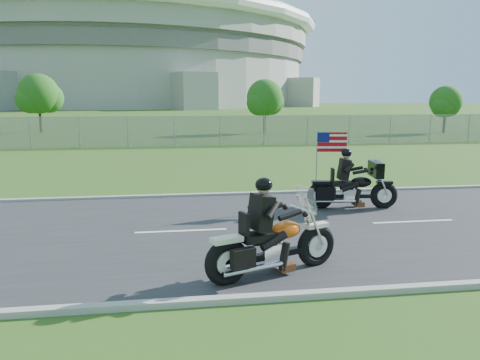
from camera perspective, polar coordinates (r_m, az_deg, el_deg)
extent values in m
plane|color=#2E4917|center=(11.67, 2.71, -6.03)|extent=(420.00, 420.00, 0.00)
cube|color=#28282B|center=(11.66, 2.71, -5.93)|extent=(120.00, 8.00, 0.04)
cube|color=#9E9B93|center=(15.53, -0.12, -1.73)|extent=(120.00, 0.18, 0.12)
cube|color=#9E9B93|center=(7.95, 8.43, -13.71)|extent=(120.00, 0.18, 0.12)
cube|color=gray|center=(31.21, -13.55, 5.74)|extent=(60.00, 0.03, 2.00)
cylinder|color=#A3A099|center=(182.00, -14.21, 11.98)|extent=(130.00, 130.00, 20.00)
cylinder|color=#605E5B|center=(182.39, -14.30, 14.18)|extent=(132.00, 132.00, 4.00)
cylinder|color=#A3A099|center=(182.94, -14.39, 16.05)|extent=(134.00, 134.00, 6.00)
torus|color=white|center=(183.42, -14.45, 17.29)|extent=(140.40, 140.40, 4.40)
cylinder|color=#382316|center=(41.85, 3.00, 7.42)|extent=(0.22, 0.22, 2.52)
sphere|color=#284F15|center=(41.80, 3.02, 10.01)|extent=(3.20, 3.20, 3.20)
sphere|color=#284F15|center=(42.40, 3.75, 9.52)|extent=(2.40, 2.40, 2.40)
sphere|color=#284F15|center=(41.31, 2.36, 9.39)|extent=(2.24, 2.24, 2.24)
cylinder|color=#382316|center=(46.57, -23.19, 7.07)|extent=(0.22, 0.22, 2.80)
sphere|color=#284F15|center=(46.53, -23.37, 9.65)|extent=(3.60, 3.60, 3.60)
sphere|color=#284F15|center=(46.88, -22.30, 9.23)|extent=(2.70, 2.70, 2.70)
sphere|color=#284F15|center=(46.26, -24.23, 8.97)|extent=(2.52, 2.52, 2.52)
cylinder|color=#382316|center=(45.92, 23.64, 6.66)|extent=(0.22, 0.22, 2.24)
sphere|color=#284F15|center=(45.87, 23.79, 8.75)|extent=(2.80, 2.80, 2.80)
sphere|color=#284F15|center=(46.53, 24.08, 8.34)|extent=(2.10, 2.10, 2.10)
sphere|color=#284F15|center=(45.32, 23.46, 8.26)|extent=(1.96, 1.96, 1.96)
torus|color=black|center=(9.20, 9.23, -7.86)|extent=(0.86, 0.49, 0.84)
torus|color=black|center=(8.20, -1.62, -9.99)|extent=(0.86, 0.49, 0.84)
ellipsoid|color=#DC5410|center=(8.67, 5.56, -6.07)|extent=(0.72, 0.56, 0.32)
cube|color=black|center=(8.37, 2.19, -6.94)|extent=(0.70, 0.54, 0.14)
cube|color=black|center=(8.28, 2.55, -3.95)|extent=(0.42, 0.52, 0.62)
sphere|color=black|center=(8.21, 2.92, -0.59)|extent=(0.40, 0.40, 0.31)
cube|color=silver|center=(8.79, 8.07, -2.22)|extent=(0.23, 0.51, 0.45)
torus|color=black|center=(14.26, 17.13, -1.79)|extent=(0.82, 0.30, 0.81)
torus|color=black|center=(13.80, 9.80, -1.87)|extent=(0.82, 0.30, 0.81)
ellipsoid|color=black|center=(13.99, 14.54, -0.25)|extent=(0.65, 0.43, 0.30)
cube|color=black|center=(13.86, 12.27, -0.44)|extent=(0.64, 0.40, 0.13)
cube|color=black|center=(13.80, 12.56, 1.30)|extent=(0.32, 0.47, 0.60)
sphere|color=black|center=(13.75, 12.86, 3.22)|extent=(0.33, 0.33, 0.29)
cube|color=black|center=(14.04, 16.24, 1.28)|extent=(0.35, 0.89, 0.44)
cube|color=#B70C11|center=(13.85, 11.16, 4.56)|extent=(0.87, 0.14, 0.57)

